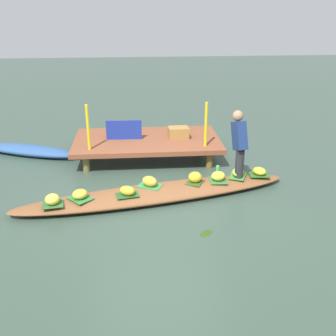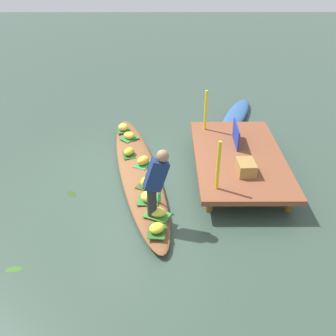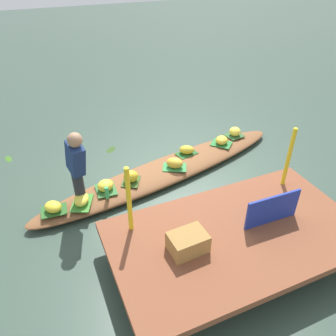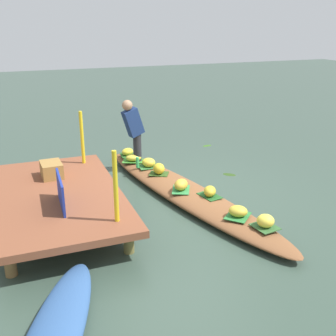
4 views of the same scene
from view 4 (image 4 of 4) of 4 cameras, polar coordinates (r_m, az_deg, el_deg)
canal_water at (r=7.02m, az=2.25°, el=-4.12°), size 40.00×40.00×0.00m
dock_platform at (r=6.34m, az=-14.99°, el=-3.79°), size 3.20×1.80×0.44m
vendor_boat at (r=6.98m, az=2.26°, el=-3.38°), size 5.05×1.81×0.20m
leaf_mat_0 at (r=6.02m, az=9.63°, el=-6.55°), size 0.48×0.49×0.01m
banana_bunch_0 at (r=5.99m, az=9.68°, el=-5.90°), size 0.35×0.36×0.15m
leaf_mat_1 at (r=8.21m, az=-4.77°, el=0.97°), size 0.43×0.51×0.01m
banana_bunch_1 at (r=8.18m, az=-4.79°, el=1.44°), size 0.30×0.36×0.14m
leaf_mat_2 at (r=5.80m, az=13.28°, el=-7.91°), size 0.38×0.35×0.01m
banana_bunch_2 at (r=5.76m, az=13.35°, el=-7.13°), size 0.31×0.32×0.18m
leaf_mat_3 at (r=6.82m, az=1.81°, el=-3.01°), size 0.49×0.43×0.01m
banana_bunch_3 at (r=6.78m, az=1.82°, el=-2.31°), size 0.36×0.35×0.18m
leaf_mat_4 at (r=6.62m, az=5.79°, el=-3.84°), size 0.42×0.32×0.01m
banana_bunch_4 at (r=6.59m, az=5.81°, el=-3.20°), size 0.33×0.30×0.16m
leaf_mat_5 at (r=7.88m, az=-2.69°, el=0.21°), size 0.33×0.39×0.01m
banana_bunch_5 at (r=7.85m, az=-2.70°, el=0.78°), size 0.35×0.34×0.17m
leaf_mat_6 at (r=8.58m, az=-5.61°, el=1.80°), size 0.39×0.31×0.01m
banana_bunch_6 at (r=8.56m, az=-5.63°, el=2.26°), size 0.33×0.34×0.15m
leaf_mat_7 at (r=7.51m, az=-1.27°, el=-0.80°), size 0.40×0.43×0.01m
banana_bunch_7 at (r=7.47m, az=-1.27°, el=-0.09°), size 0.25×0.22×0.20m
vendor_person at (r=7.99m, az=-4.82°, el=5.66°), size 0.27×0.46×1.24m
water_bottle at (r=7.81m, az=-4.25°, el=0.76°), size 0.06×0.06×0.21m
market_banner at (r=5.77m, az=-14.65°, el=-3.19°), size 0.78×0.05×0.43m
railing_post_west at (r=5.12m, az=-7.27°, el=-2.60°), size 0.06×0.06×0.94m
railing_post_east at (r=7.36m, az=-11.81°, el=4.14°), size 0.06×0.06×0.94m
produce_crate at (r=6.92m, az=-15.82°, el=-0.22°), size 0.46×0.34×0.24m
drifting_plant_0 at (r=9.92m, az=5.43°, el=3.11°), size 0.16×0.26×0.01m
drifting_plant_1 at (r=8.11m, az=8.49°, el=-0.89°), size 0.29×0.29×0.01m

